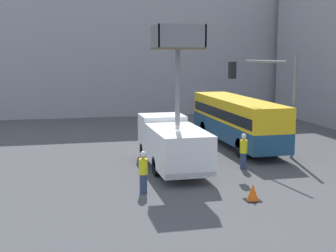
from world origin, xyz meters
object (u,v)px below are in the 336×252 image
object	(u,v)px
city_bus	(236,118)
traffic_cone_near_truck	(253,193)
road_worker_directing	(243,151)
utility_truck	(172,140)
traffic_light_pole	(272,89)
road_worker_near_truck	(143,172)

from	to	relation	value
city_bus	traffic_cone_near_truck	xyz separation A→B (m)	(-3.56, -11.02, -1.49)
road_worker_directing	city_bus	bearing A→B (deg)	-101.58
road_worker_directing	traffic_cone_near_truck	xyz separation A→B (m)	(-1.64, -5.05, -0.60)
utility_truck	traffic_light_pole	xyz separation A→B (m)	(5.82, 0.72, 2.45)
traffic_cone_near_truck	utility_truck	bearing A→B (deg)	108.57
utility_truck	road_worker_directing	distance (m)	3.75
road_worker_directing	utility_truck	bearing A→B (deg)	-6.40
utility_truck	city_bus	distance (m)	7.56
traffic_light_pole	road_worker_directing	bearing A→B (deg)	-145.22
utility_truck	road_worker_directing	xyz separation A→B (m)	(3.61, -0.81, -0.61)
utility_truck	road_worker_near_truck	distance (m)	4.48
utility_truck	traffic_light_pole	world-z (taller)	utility_truck
traffic_light_pole	road_worker_directing	world-z (taller)	traffic_light_pole
road_worker_near_truck	road_worker_directing	bearing A→B (deg)	131.74
city_bus	traffic_cone_near_truck	distance (m)	11.67
road_worker_near_truck	traffic_light_pole	bearing A→B (deg)	133.81
road_worker_near_truck	city_bus	bearing A→B (deg)	153.47
road_worker_directing	traffic_cone_near_truck	bearing A→B (deg)	78.29
traffic_light_pole	road_worker_near_truck	world-z (taller)	traffic_light_pole
city_bus	traffic_light_pole	world-z (taller)	traffic_light_pole
traffic_light_pole	road_worker_near_truck	distance (m)	9.73
road_worker_near_truck	road_worker_directing	world-z (taller)	road_worker_directing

